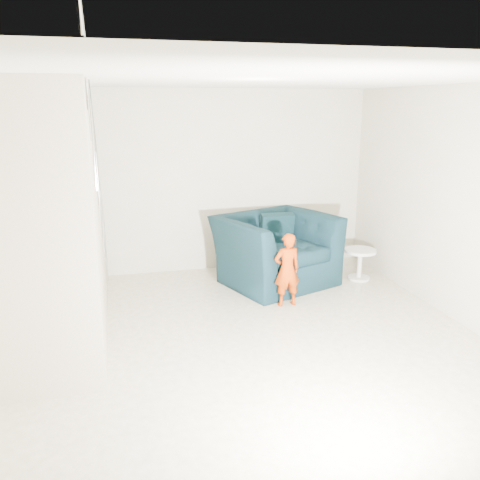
# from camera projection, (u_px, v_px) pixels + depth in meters

# --- Properties ---
(floor) EXTENTS (5.50, 5.50, 0.00)m
(floor) POSITION_uv_depth(u_px,v_px,m) (254.00, 347.00, 5.34)
(floor) COLOR gray
(floor) RESTS_ON ground
(ceiling) EXTENTS (5.50, 5.50, 0.00)m
(ceiling) POSITION_uv_depth(u_px,v_px,m) (256.00, 79.00, 4.64)
(ceiling) COLOR silver
(ceiling) RESTS_ON back_wall
(back_wall) EXTENTS (5.00, 0.00, 5.00)m
(back_wall) POSITION_uv_depth(u_px,v_px,m) (205.00, 182.00, 7.57)
(back_wall) COLOR #ADA48D
(back_wall) RESTS_ON floor
(front_wall) EXTENTS (5.00, 0.00, 5.00)m
(front_wall) POSITION_uv_depth(u_px,v_px,m) (411.00, 349.00, 2.41)
(front_wall) COLOR #ADA48D
(front_wall) RESTS_ON floor
(right_wall) EXTENTS (0.00, 5.50, 5.50)m
(right_wall) POSITION_uv_depth(u_px,v_px,m) (474.00, 210.00, 5.58)
(right_wall) COLOR #ADA48D
(right_wall) RESTS_ON floor
(armchair) EXTENTS (1.85, 1.74, 0.97)m
(armchair) POSITION_uv_depth(u_px,v_px,m) (276.00, 250.00, 7.18)
(armchair) COLOR black
(armchair) RESTS_ON floor
(toddler) EXTENTS (0.36, 0.25, 0.94)m
(toddler) POSITION_uv_depth(u_px,v_px,m) (287.00, 270.00, 6.35)
(toddler) COLOR #8D2304
(toddler) RESTS_ON floor
(side_table) EXTENTS (0.45, 0.45, 0.45)m
(side_table) POSITION_uv_depth(u_px,v_px,m) (360.00, 259.00, 7.35)
(side_table) COLOR silver
(side_table) RESTS_ON floor
(staircase) EXTENTS (1.02, 3.03, 3.62)m
(staircase) POSITION_uv_depth(u_px,v_px,m) (50.00, 260.00, 5.14)
(staircase) COLOR #ADA089
(staircase) RESTS_ON floor
(cushion) EXTENTS (0.48, 0.23, 0.47)m
(cushion) POSITION_uv_depth(u_px,v_px,m) (277.00, 229.00, 7.35)
(cushion) COLOR black
(cushion) RESTS_ON armchair
(throw) EXTENTS (0.05, 0.49, 0.55)m
(throw) POSITION_uv_depth(u_px,v_px,m) (235.00, 245.00, 6.98)
(throw) COLOR black
(throw) RESTS_ON armchair
(phone) EXTENTS (0.04, 0.05, 0.10)m
(phone) POSITION_uv_depth(u_px,v_px,m) (295.00, 243.00, 6.24)
(phone) COLOR black
(phone) RESTS_ON toddler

